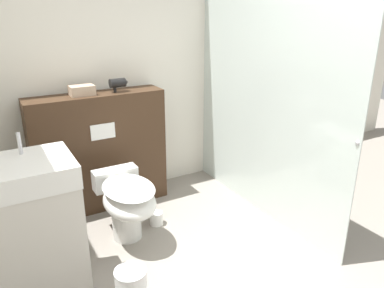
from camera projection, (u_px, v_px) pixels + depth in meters
name	position (u px, v px, depth m)	size (l,w,h in m)	color
wall_back	(136.00, 71.00, 3.70)	(8.00, 0.06, 2.50)	silver
partition_panel	(100.00, 152.00, 3.53)	(1.23, 0.31, 1.11)	#3D2819
shower_glass	(264.00, 106.00, 3.30)	(0.04, 2.01, 2.04)	silver
toilet	(127.00, 202.00, 3.04)	(0.40, 0.68, 0.54)	white
sink_vanity	(36.00, 231.00, 2.40)	(0.55, 0.50, 1.12)	beige
hair_drier	(118.00, 83.00, 3.39)	(0.17, 0.08, 0.12)	black
folded_towel	(82.00, 90.00, 3.27)	(0.21, 0.16, 0.09)	tan
spare_toilet_roll	(156.00, 218.00, 3.36)	(0.12, 0.12, 0.12)	white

